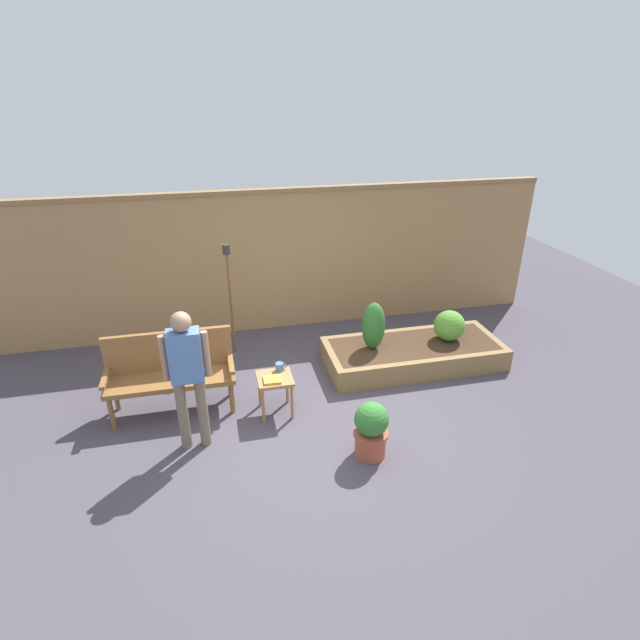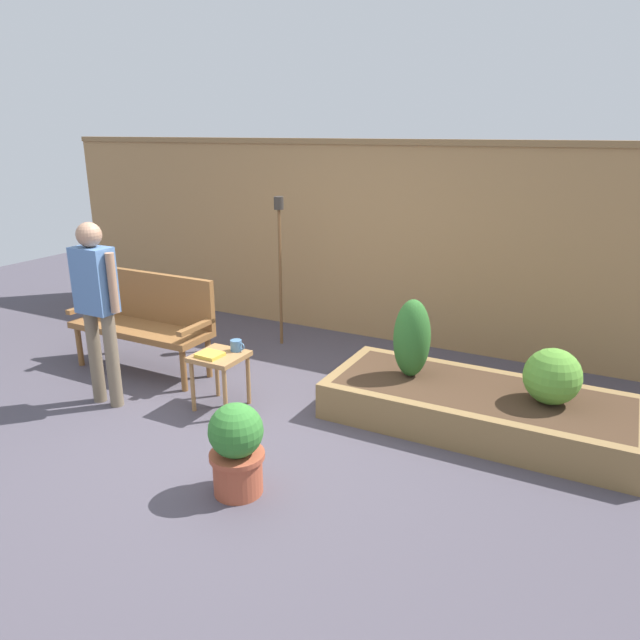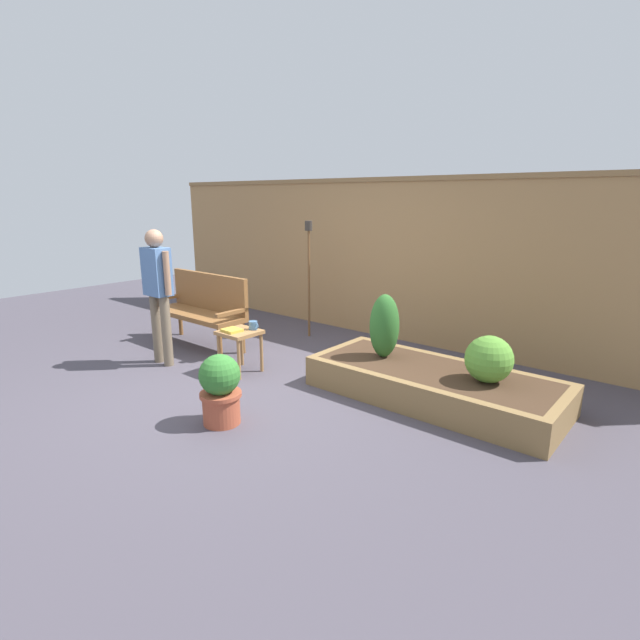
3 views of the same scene
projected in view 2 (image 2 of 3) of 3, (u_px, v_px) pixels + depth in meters
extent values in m
plane|color=#47424C|center=(235.00, 432.00, 4.61)|extent=(14.00, 14.00, 0.00)
cube|color=#A37A4C|center=(370.00, 244.00, 6.48)|extent=(8.40, 0.10, 2.10)
cube|color=olive|center=(372.00, 142.00, 6.15)|extent=(8.40, 0.14, 0.06)
cylinder|color=brown|center=(209.00, 357.00, 5.59)|extent=(0.06, 0.06, 0.40)
cylinder|color=brown|center=(184.00, 370.00, 5.29)|extent=(0.06, 0.06, 0.40)
cylinder|color=brown|center=(107.00, 336.00, 6.17)|extent=(0.06, 0.06, 0.40)
cylinder|color=brown|center=(79.00, 346.00, 5.87)|extent=(0.06, 0.06, 0.40)
cube|color=brown|center=(140.00, 329.00, 5.66)|extent=(1.44, 0.48, 0.06)
cube|color=brown|center=(153.00, 297.00, 5.76)|extent=(1.44, 0.06, 0.48)
cube|color=brown|center=(87.00, 307.00, 5.93)|extent=(0.06, 0.48, 0.04)
cube|color=brown|center=(197.00, 327.00, 5.32)|extent=(0.06, 0.48, 0.04)
cylinder|color=#9E7042|center=(248.00, 380.00, 5.04)|extent=(0.04, 0.04, 0.44)
cylinder|color=#9E7042|center=(225.00, 394.00, 4.76)|extent=(0.04, 0.04, 0.44)
cylinder|color=#9E7042|center=(217.00, 373.00, 5.18)|extent=(0.04, 0.04, 0.44)
cylinder|color=#9E7042|center=(193.00, 386.00, 4.90)|extent=(0.04, 0.04, 0.44)
cube|color=#9E7042|center=(219.00, 356.00, 4.90)|extent=(0.40, 0.40, 0.04)
cylinder|color=teal|center=(236.00, 345.00, 4.95)|extent=(0.10, 0.10, 0.09)
torus|color=teal|center=(241.00, 346.00, 4.93)|extent=(0.06, 0.01, 0.06)
cube|color=gold|center=(210.00, 355.00, 4.84)|extent=(0.20, 0.18, 0.03)
cylinder|color=#A84C33|center=(238.00, 475.00, 3.82)|extent=(0.32, 0.32, 0.25)
cylinder|color=#A84C33|center=(237.00, 455.00, 3.78)|extent=(0.36, 0.36, 0.04)
sphere|color=#33752D|center=(236.00, 430.00, 3.72)|extent=(0.35, 0.35, 0.35)
cube|color=olive|center=(464.00, 432.00, 4.30)|extent=(2.40, 0.09, 0.30)
cube|color=olive|center=(491.00, 387.00, 5.07)|extent=(2.40, 0.09, 0.30)
cube|color=olive|center=(347.00, 380.00, 5.20)|extent=(0.09, 0.82, 0.30)
cube|color=#422D1E|center=(479.00, 408.00, 4.69)|extent=(2.22, 0.82, 0.30)
cylinder|color=brown|center=(410.00, 372.00, 4.91)|extent=(0.04, 0.04, 0.06)
ellipsoid|color=#2D6628|center=(412.00, 338.00, 4.82)|extent=(0.30, 0.30, 0.66)
cylinder|color=brown|center=(549.00, 399.00, 4.43)|extent=(0.04, 0.04, 0.06)
sphere|color=#569333|center=(552.00, 376.00, 4.37)|extent=(0.42, 0.42, 0.42)
cylinder|color=brown|center=(280.00, 279.00, 6.31)|extent=(0.03, 0.03, 1.47)
cylinder|color=#332D28|center=(279.00, 203.00, 6.06)|extent=(0.10, 0.10, 0.13)
cylinder|color=#70604C|center=(112.00, 361.00, 4.94)|extent=(0.11, 0.11, 0.82)
cylinder|color=#70604C|center=(95.00, 357.00, 5.03)|extent=(0.11, 0.11, 0.82)
cube|color=#4C70A3|center=(94.00, 280.00, 4.78)|extent=(0.32, 0.20, 0.54)
cylinder|color=#9E755B|center=(112.00, 283.00, 4.69)|extent=(0.07, 0.07, 0.49)
cylinder|color=#9E755B|center=(77.00, 278.00, 4.87)|extent=(0.07, 0.07, 0.49)
sphere|color=#9E755B|center=(89.00, 235.00, 4.66)|extent=(0.20, 0.20, 0.20)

